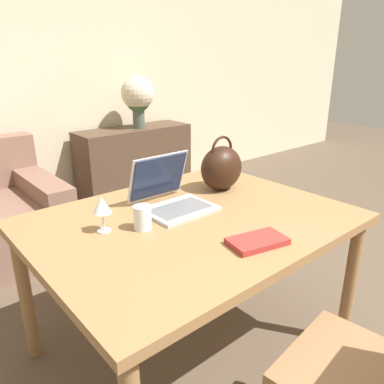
% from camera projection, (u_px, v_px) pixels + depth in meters
% --- Properties ---
extents(wall_back, '(10.00, 0.06, 2.70)m').
position_uv_depth(wall_back, '(29.00, 65.00, 3.25)').
color(wall_back, beige).
rests_on(wall_back, ground_plane).
extents(dining_table, '(1.38, 1.07, 0.73)m').
position_uv_depth(dining_table, '(192.00, 232.00, 1.71)').
color(dining_table, olive).
rests_on(dining_table, ground_plane).
extents(sideboard, '(1.18, 0.40, 0.74)m').
position_uv_depth(sideboard, '(135.00, 163.00, 3.89)').
color(sideboard, '#4C3828').
rests_on(sideboard, ground_plane).
extents(laptop, '(0.32, 0.33, 0.24)m').
position_uv_depth(laptop, '(169.00, 194.00, 1.79)').
color(laptop, '#ADADB2').
rests_on(laptop, dining_table).
extents(drinking_glass, '(0.07, 0.07, 0.10)m').
position_uv_depth(drinking_glass, '(142.00, 218.00, 1.55)').
color(drinking_glass, silver).
rests_on(drinking_glass, dining_table).
extents(wine_glass, '(0.08, 0.08, 0.15)m').
position_uv_depth(wine_glass, '(102.00, 206.00, 1.51)').
color(wine_glass, silver).
rests_on(wine_glass, dining_table).
extents(handbag, '(0.24, 0.19, 0.29)m').
position_uv_depth(handbag, '(221.00, 168.00, 2.00)').
color(handbag, black).
rests_on(handbag, dining_table).
extents(flower_vase, '(0.32, 0.32, 0.50)m').
position_uv_depth(flower_vase, '(138.00, 96.00, 3.65)').
color(flower_vase, '#47564C').
rests_on(flower_vase, sideboard).
extents(book, '(0.25, 0.18, 0.02)m').
position_uv_depth(book, '(257.00, 241.00, 1.44)').
color(book, maroon).
rests_on(book, dining_table).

